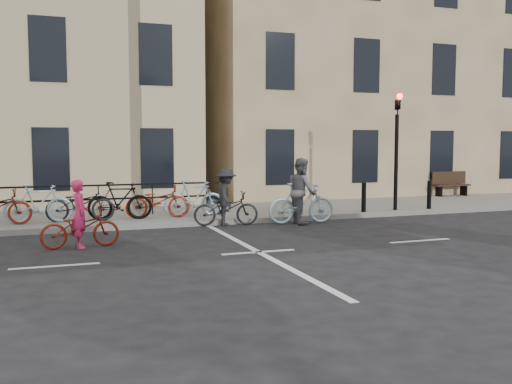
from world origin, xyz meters
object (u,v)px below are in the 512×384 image
object	(u,v)px
cyclist_dark	(226,203)
cyclist_grey	(302,197)
bench	(450,183)
traffic_light	(397,137)
cyclist_pink	(80,224)

from	to	relation	value
cyclist_dark	cyclist_grey	bearing A→B (deg)	-90.73
bench	cyclist_dark	bearing A→B (deg)	-159.99
traffic_light	bench	distance (m)	6.14
cyclist_pink	cyclist_grey	size ratio (longest dim) A/B	0.87
bench	cyclist_grey	size ratio (longest dim) A/B	0.82
cyclist_dark	cyclist_pink	bearing A→B (deg)	126.91
traffic_light	cyclist_grey	bearing A→B (deg)	-167.48
cyclist_pink	cyclist_dark	size ratio (longest dim) A/B	0.92
cyclist_pink	cyclist_dark	xyz separation A→B (m)	(3.94, 2.09, 0.11)
bench	cyclist_dark	distance (m)	11.20
cyclist_pink	cyclist_dark	bearing A→B (deg)	-67.19
bench	cyclist_grey	bearing A→B (deg)	-153.50
traffic_light	bench	xyz separation A→B (m)	(4.80, 3.39, -1.78)
cyclist_pink	cyclist_grey	xyz separation A→B (m)	(6.05, 1.72, 0.24)
traffic_light	cyclist_pink	bearing A→B (deg)	-165.34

